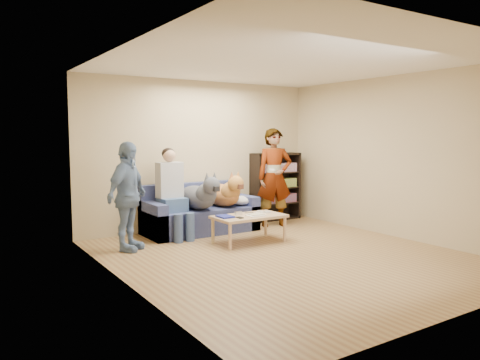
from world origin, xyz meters
TOP-DOWN VIEW (x-y plane):
  - ground at (0.00, 0.00)m, footprint 5.00×5.00m
  - ceiling at (0.00, 0.00)m, footprint 5.00×5.00m
  - wall_back at (0.00, 2.50)m, footprint 4.50×0.00m
  - wall_front at (0.00, -2.50)m, footprint 4.50×0.00m
  - wall_left at (-2.25, 0.00)m, footprint 0.00×5.00m
  - wall_right at (2.25, 0.00)m, footprint 0.00×5.00m
  - blanket at (0.49, 1.92)m, footprint 0.44×0.38m
  - person_standing_right at (1.14, 1.82)m, footprint 0.75×0.61m
  - person_standing_left at (-1.71, 1.51)m, footprint 0.95×0.88m
  - held_controller at (0.94, 1.62)m, footprint 0.04×0.12m
  - notebook_blue at (-0.37, 1.04)m, footprint 0.20×0.26m
  - papers at (0.08, 0.89)m, footprint 0.26×0.20m
  - magazine at (0.11, 0.91)m, footprint 0.22×0.17m
  - camera_silver at (-0.09, 1.11)m, footprint 0.11×0.06m
  - controller_a at (0.31, 1.09)m, footprint 0.04×0.13m
  - controller_b at (0.39, 1.01)m, footprint 0.09×0.06m
  - headphone_cup_a at (0.23, 0.97)m, footprint 0.07×0.07m
  - headphone_cup_b at (0.23, 1.05)m, footprint 0.07×0.07m
  - pen_orange at (0.01, 0.83)m, footprint 0.13×0.06m
  - pen_black at (0.15, 1.17)m, footprint 0.13×0.08m
  - wallet at (-0.22, 0.87)m, footprint 0.07×0.12m
  - sofa at (-0.25, 2.10)m, footprint 1.90×0.85m
  - person_seated at (-0.80, 1.97)m, footprint 0.40×0.73m
  - dog_gray at (-0.36, 1.86)m, footprint 0.45×1.27m
  - dog_tan at (0.16, 1.94)m, footprint 0.44×1.18m
  - coffee_table at (0.03, 0.99)m, footprint 1.10×0.60m
  - bookshelf at (1.55, 2.33)m, footprint 1.00×0.34m

SIDE VIEW (x-z plane):
  - ground at x=0.00m, z-range 0.00..0.00m
  - sofa at x=-0.25m, z-range -0.13..0.69m
  - coffee_table at x=0.03m, z-range 0.16..0.58m
  - pen_orange at x=0.01m, z-range 0.42..0.43m
  - pen_black at x=0.15m, z-range 0.42..0.43m
  - papers at x=0.08m, z-range 0.42..0.43m
  - wallet at x=-0.22m, z-range 0.42..0.43m
  - headphone_cup_a at x=0.23m, z-range 0.42..0.44m
  - headphone_cup_b at x=0.23m, z-range 0.42..0.44m
  - notebook_blue at x=-0.37m, z-range 0.42..0.45m
  - controller_a at x=0.31m, z-range 0.42..0.45m
  - controller_b at x=0.39m, z-range 0.42..0.45m
  - magazine at x=0.11m, z-range 0.43..0.45m
  - camera_silver at x=-0.09m, z-range 0.42..0.47m
  - blanket at x=0.49m, z-range 0.43..0.58m
  - dog_tan at x=0.16m, z-range 0.33..0.97m
  - dog_gray at x=-0.36m, z-range 0.33..0.98m
  - bookshelf at x=1.55m, z-range 0.03..1.33m
  - person_seated at x=-0.80m, z-range 0.04..1.51m
  - person_standing_left at x=-1.71m, z-range 0.00..1.56m
  - person_standing_right at x=1.14m, z-range 0.00..1.77m
  - held_controller at x=0.94m, z-range 1.03..1.06m
  - wall_back at x=0.00m, z-range -0.95..3.55m
  - wall_front at x=0.00m, z-range -0.95..3.55m
  - wall_left at x=-2.25m, z-range -1.20..3.80m
  - wall_right at x=2.25m, z-range -1.20..3.80m
  - ceiling at x=0.00m, z-range 2.60..2.60m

